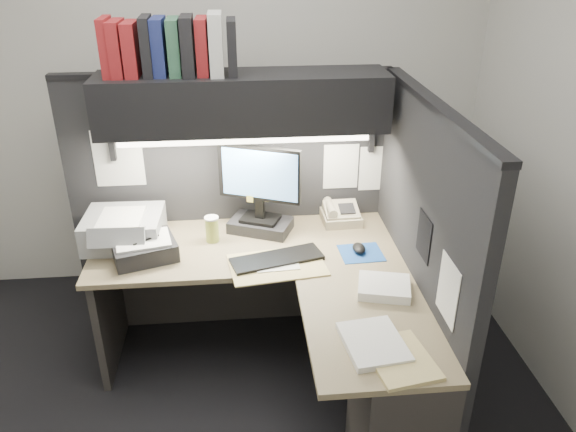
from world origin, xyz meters
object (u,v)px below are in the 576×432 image
at_px(coffee_cup, 212,230).
at_px(printer, 124,229).
at_px(overhead_shelf, 243,102).
at_px(monitor, 260,199).
at_px(desk, 314,346).
at_px(keyboard, 277,259).
at_px(notebook_stack, 144,249).
at_px(telephone, 341,214).

height_order(coffee_cup, printer, printer).
xyz_separation_m(overhead_shelf, monitor, (0.08, -0.03, -0.56)).
bearing_deg(desk, overhead_shelf, 111.79).
relative_size(keyboard, notebook_stack, 1.51).
bearing_deg(printer, monitor, 6.53).
bearing_deg(coffee_cup, notebook_stack, -157.94).
distance_m(keyboard, notebook_stack, 0.72).
relative_size(coffee_cup, printer, 0.33).
relative_size(monitor, coffee_cup, 3.75).
height_order(desk, keyboard, keyboard).
bearing_deg(monitor, printer, -152.04).
xyz_separation_m(keyboard, notebook_stack, (-0.71, 0.11, 0.04)).
bearing_deg(printer, keyboard, -17.41).
distance_m(desk, coffee_cup, 0.88).
height_order(desk, telephone, telephone).
bearing_deg(overhead_shelf, telephone, 5.33).
distance_m(telephone, notebook_stack, 1.18).
height_order(telephone, coffee_cup, coffee_cup).
xyz_separation_m(overhead_shelf, coffee_cup, (-0.20, -0.12, -0.70)).
distance_m(desk, printer, 1.25).
bearing_deg(desk, coffee_cup, 128.72).
distance_m(monitor, keyboard, 0.41).
height_order(monitor, coffee_cup, monitor).
bearing_deg(desk, notebook_stack, 150.91).
xyz_separation_m(overhead_shelf, notebook_stack, (-0.57, -0.27, -0.72)).
bearing_deg(coffee_cup, monitor, 19.11).
relative_size(desk, coffee_cup, 12.13).
height_order(keyboard, coffee_cup, coffee_cup).
bearing_deg(notebook_stack, monitor, 20.79).
height_order(keyboard, printer, printer).
xyz_separation_m(desk, telephone, (0.27, 0.81, 0.33)).
bearing_deg(keyboard, telephone, 30.53).
height_order(overhead_shelf, monitor, overhead_shelf).
bearing_deg(printer, coffee_cup, -1.97).
relative_size(desk, printer, 3.99).
bearing_deg(monitor, overhead_shelf, -175.81).
distance_m(overhead_shelf, printer, 0.98).
relative_size(monitor, printer, 1.23).
bearing_deg(monitor, coffee_cup, -137.76).
distance_m(telephone, coffee_cup, 0.79).
relative_size(monitor, telephone, 2.23).
bearing_deg(coffee_cup, overhead_shelf, 31.13).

